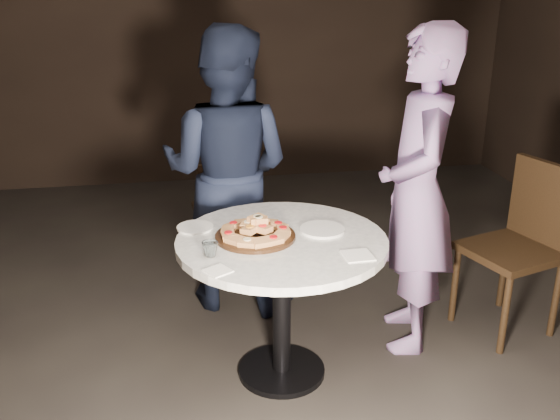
% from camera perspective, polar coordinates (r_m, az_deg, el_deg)
% --- Properties ---
extents(floor, '(7.00, 7.00, 0.00)m').
position_cam_1_polar(floor, '(3.43, -1.46, -15.04)').
color(floor, black).
rests_on(floor, ground).
extents(table, '(1.34, 1.34, 0.79)m').
position_cam_1_polar(table, '(3.13, 0.16, -5.05)').
color(table, black).
rests_on(table, ground).
extents(serving_board, '(0.41, 0.41, 0.02)m').
position_cam_1_polar(serving_board, '(3.07, -2.27, -2.42)').
color(serving_board, black).
rests_on(serving_board, table).
extents(focaccia_pile, '(0.35, 0.35, 0.09)m').
position_cam_1_polar(focaccia_pile, '(3.06, -2.25, -1.78)').
color(focaccia_pile, '#BE8049').
rests_on(focaccia_pile, serving_board).
extents(plate_left, '(0.25, 0.25, 0.01)m').
position_cam_1_polar(plate_left, '(3.22, -7.77, -1.58)').
color(plate_left, white).
rests_on(plate_left, table).
extents(plate_right, '(0.26, 0.26, 0.01)m').
position_cam_1_polar(plate_right, '(3.16, 3.88, -1.79)').
color(plate_right, white).
rests_on(plate_right, table).
extents(water_glass, '(0.08, 0.08, 0.07)m').
position_cam_1_polar(water_glass, '(2.88, -6.40, -3.57)').
color(water_glass, silver).
rests_on(water_glass, table).
extents(napkin_near, '(0.14, 0.14, 0.01)m').
position_cam_1_polar(napkin_near, '(2.75, -5.70, -5.55)').
color(napkin_near, white).
rests_on(napkin_near, table).
extents(napkin_far, '(0.14, 0.14, 0.01)m').
position_cam_1_polar(napkin_far, '(2.90, 7.12, -4.15)').
color(napkin_far, white).
rests_on(napkin_far, table).
extents(chair_far, '(0.42, 0.43, 0.81)m').
position_cam_1_polar(chair_far, '(4.43, -5.21, 0.39)').
color(chair_far, black).
rests_on(chair_far, ground).
extents(chair_right, '(0.61, 0.59, 1.00)m').
position_cam_1_polar(chair_right, '(3.89, 21.47, -2.23)').
color(chair_right, black).
rests_on(chair_right, ground).
extents(diner_navy, '(1.04, 0.95, 1.75)m').
position_cam_1_polar(diner_navy, '(3.83, -4.88, 3.53)').
color(diner_navy, '#141B31').
rests_on(diner_navy, ground).
extents(diner_teal, '(0.56, 0.73, 1.79)m').
position_cam_1_polar(diner_teal, '(3.45, 12.44, 1.51)').
color(diner_teal, '#8167A2').
rests_on(diner_teal, ground).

